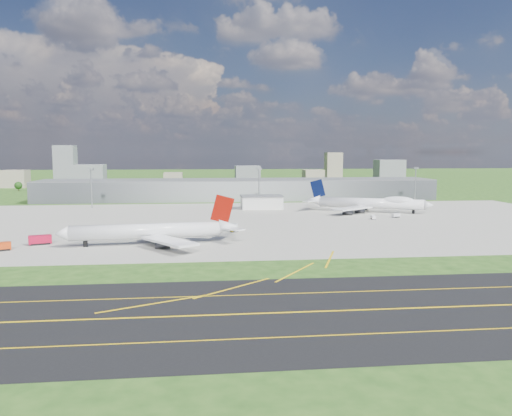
{
  "coord_description": "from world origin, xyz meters",
  "views": [
    {
      "loc": [
        -28.08,
        -218.7,
        36.38
      ],
      "look_at": [
        -1.87,
        23.91,
        9.0
      ],
      "focal_mm": 35.0,
      "sensor_mm": 36.0,
      "label": 1
    }
  ],
  "objects": [
    {
      "name": "van_white_far",
      "position": [
        79.15,
        46.89,
        1.17
      ],
      "size": [
        4.81,
        3.25,
        2.31
      ],
      "rotation": [
        0.0,
        0.0,
        0.3
      ],
      "color": "silver",
      "rests_on": "ground"
    },
    {
      "name": "bldg_ce",
      "position": [
        100.0,
        350.0,
        8.0
      ],
      "size": [
        22.0,
        24.0,
        16.0
      ],
      "primitive_type": "cube",
      "color": "gray",
      "rests_on": "ground"
    },
    {
      "name": "crash_tender",
      "position": [
        -102.09,
        -28.17,
        1.61
      ],
      "size": [
        6.69,
        4.9,
        3.21
      ],
      "rotation": [
        0.0,
        0.0,
        0.41
      ],
      "color": "#B8360D",
      "rests_on": "ground"
    },
    {
      "name": "terminal",
      "position": [
        0.0,
        165.0,
        7.5
      ],
      "size": [
        300.0,
        42.0,
        15.0
      ],
      "primitive_type": "cube",
      "color": "gray",
      "rests_on": "ground"
    },
    {
      "name": "bldg_c",
      "position": [
        20.0,
        310.0,
        11.0
      ],
      "size": [
        26.0,
        20.0,
        22.0
      ],
      "primitive_type": "cube",
      "color": "slate",
      "rests_on": "ground"
    },
    {
      "name": "tree_far_e",
      "position": [
        160.0,
        285.0,
        4.53
      ],
      "size": [
        6.3,
        6.3,
        7.7
      ],
      "color": "#382314",
      "rests_on": "ground"
    },
    {
      "name": "mast_east",
      "position": [
        120.0,
        115.0,
        17.71
      ],
      "size": [
        3.5,
        2.0,
        25.9
      ],
      "color": "gray",
      "rests_on": "ground"
    },
    {
      "name": "ops_building",
      "position": [
        10.0,
        100.0,
        4.0
      ],
      "size": [
        26.0,
        16.0,
        8.0
      ],
      "primitive_type": "cube",
      "color": "silver",
      "rests_on": "ground"
    },
    {
      "name": "tree_e",
      "position": [
        70.0,
        275.0,
        5.51
      ],
      "size": [
        7.65,
        7.65,
        9.35
      ],
      "color": "#382314",
      "rests_on": "ground"
    },
    {
      "name": "tree_w",
      "position": [
        -110.0,
        265.0,
        4.86
      ],
      "size": [
        6.75,
        6.75,
        8.25
      ],
      "color": "#382314",
      "rests_on": "ground"
    },
    {
      "name": "bldg_w",
      "position": [
        -140.0,
        300.0,
        12.0
      ],
      "size": [
        28.0,
        22.0,
        24.0
      ],
      "primitive_type": "cube",
      "color": "slate",
      "rests_on": "ground"
    },
    {
      "name": "van_white_near",
      "position": [
        63.95,
        40.81,
        1.16
      ],
      "size": [
        2.44,
        4.6,
        2.29
      ],
      "rotation": [
        0.0,
        0.0,
        1.46
      ],
      "color": "white",
      "rests_on": "ground"
    },
    {
      "name": "bldg_cw",
      "position": [
        -60.0,
        340.0,
        7.0
      ],
      "size": [
        20.0,
        18.0,
        14.0
      ],
      "primitive_type": "cube",
      "color": "gray",
      "rests_on": "ground"
    },
    {
      "name": "tug_yellow",
      "position": [
        -13.74,
        6.37,
        0.95
      ],
      "size": [
        4.21,
        3.86,
        1.82
      ],
      "rotation": [
        0.0,
        0.0,
        0.63
      ],
      "color": "#C7B60B",
      "rests_on": "ground"
    },
    {
      "name": "airliner_red_twin",
      "position": [
        -47.64,
        -20.98,
        5.19
      ],
      "size": [
        71.01,
        55.04,
        19.48
      ],
      "rotation": [
        0.0,
        0.0,
        3.25
      ],
      "color": "silver",
      "rests_on": "ground"
    },
    {
      "name": "bldg_e",
      "position": [
        180.0,
        320.0,
        14.0
      ],
      "size": [
        30.0,
        22.0,
        28.0
      ],
      "primitive_type": "cube",
      "color": "slate",
      "rests_on": "ground"
    },
    {
      "name": "fire_truck",
      "position": [
        -92.02,
        -16.79,
        1.86
      ],
      "size": [
        9.02,
        5.96,
        3.73
      ],
      "rotation": [
        0.0,
        0.0,
        0.36
      ],
      "color": "#A40B2A",
      "rests_on": "ground"
    },
    {
      "name": "bldg_tall_w",
      "position": [
        -180.0,
        360.0,
        22.0
      ],
      "size": [
        22.0,
        20.0,
        44.0
      ],
      "primitive_type": "cube",
      "color": "slate",
      "rests_on": "ground"
    },
    {
      "name": "taxiway",
      "position": [
        0.0,
        -110.0,
        0.03
      ],
      "size": [
        1400.0,
        60.0,
        0.06
      ],
      "primitive_type": "cube",
      "color": "black",
      "rests_on": "ground"
    },
    {
      "name": "apron",
      "position": [
        10.0,
        40.0,
        0.04
      ],
      "size": [
        360.0,
        190.0,
        0.08
      ],
      "primitive_type": "cube",
      "color": "gray",
      "rests_on": "ground"
    },
    {
      "name": "ground",
      "position": [
        0.0,
        150.0,
        0.0
      ],
      "size": [
        1400.0,
        1400.0,
        0.0
      ],
      "primitive_type": "plane",
      "color": "#234816",
      "rests_on": "ground"
    },
    {
      "name": "bldg_tall_e",
      "position": [
        140.0,
        410.0,
        18.0
      ],
      "size": [
        20.0,
        18.0,
        36.0
      ],
      "primitive_type": "cube",
      "color": "gray",
      "rests_on": "ground"
    },
    {
      "name": "tree_far_w",
      "position": [
        -200.0,
        270.0,
        5.18
      ],
      "size": [
        7.2,
        7.2,
        8.8
      ],
      "color": "#382314",
      "rests_on": "ground"
    },
    {
      "name": "airliner_blue_quad",
      "position": [
        73.44,
        73.33,
        5.47
      ],
      "size": [
        70.74,
        53.61,
        19.68
      ],
      "rotation": [
        0.0,
        0.0,
        -0.44
      ],
      "color": "silver",
      "rests_on": "ground"
    },
    {
      "name": "bldg_far_w",
      "position": [
        -220.0,
        320.0,
        9.0
      ],
      "size": [
        24.0,
        20.0,
        18.0
      ],
      "primitive_type": "cube",
      "color": "gray",
      "rests_on": "ground"
    },
    {
      "name": "mast_west",
      "position": [
        -100.0,
        115.0,
        17.71
      ],
      "size": [
        3.5,
        2.0,
        25.9
      ],
      "color": "gray",
      "rests_on": "ground"
    },
    {
      "name": "mast_center",
      "position": [
        10.0,
        115.0,
        17.71
      ],
      "size": [
        3.5,
        2.0,
        25.9
      ],
      "color": "gray",
      "rests_on": "ground"
    },
    {
      "name": "tree_c",
      "position": [
        -20.0,
        280.0,
        5.84
      ],
      "size": [
        8.1,
        8.1,
        9.9
      ],
      "color": "#382314",
      "rests_on": "ground"
    }
  ]
}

